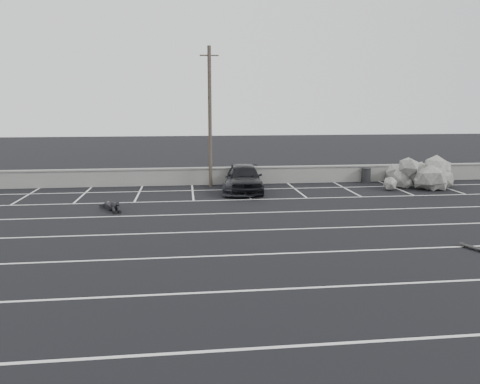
{
  "coord_description": "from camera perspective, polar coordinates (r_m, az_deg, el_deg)",
  "views": [
    {
      "loc": [
        -2.39,
        -14.66,
        4.89
      ],
      "look_at": [
        0.04,
        5.92,
        1.0
      ],
      "focal_mm": 35.0,
      "sensor_mm": 36.0,
      "label": 1
    }
  ],
  "objects": [
    {
      "name": "trash_bin",
      "position": [
        30.68,
        15.12,
        1.99
      ],
      "size": [
        0.79,
        0.79,
        0.94
      ],
      "rotation": [
        0.0,
        0.0,
        0.34
      ],
      "color": "black",
      "rests_on": "ground"
    },
    {
      "name": "seawall",
      "position": [
        29.08,
        -1.96,
        2.04
      ],
      "size": [
        50.0,
        0.45,
        1.06
      ],
      "color": "gray",
      "rests_on": "ground"
    },
    {
      "name": "utility_pole",
      "position": [
        27.91,
        -3.69,
        9.1
      ],
      "size": [
        1.09,
        0.22,
        8.21
      ],
      "color": "#4C4238",
      "rests_on": "ground"
    },
    {
      "name": "riprap_pile",
      "position": [
        30.25,
        21.84,
        1.68
      ],
      "size": [
        5.44,
        4.36,
        1.55
      ],
      "color": "gray",
      "rests_on": "ground"
    },
    {
      "name": "person",
      "position": [
        23.11,
        -15.49,
        -1.36
      ],
      "size": [
        2.64,
        3.11,
        0.49
      ],
      "primitive_type": null,
      "rotation": [
        0.0,
        0.0,
        0.38
      ],
      "color": "black",
      "rests_on": "ground"
    },
    {
      "name": "stall_lines",
      "position": [
        19.82,
        0.15,
        -3.64
      ],
      "size": [
        36.0,
        20.05,
        0.01
      ],
      "color": "silver",
      "rests_on": "ground"
    },
    {
      "name": "skateboard",
      "position": [
        17.99,
        26.52,
        -6.05
      ],
      "size": [
        0.5,
        0.8,
        0.09
      ],
      "rotation": [
        0.0,
        0.0,
        0.41
      ],
      "color": "black",
      "rests_on": "ground"
    },
    {
      "name": "car_right",
      "position": [
        26.56,
        0.19,
        1.47
      ],
      "size": [
        2.67,
        4.82,
        1.32
      ],
      "primitive_type": "imported",
      "rotation": [
        0.0,
        0.0,
        -0.19
      ],
      "color": "#26262C",
      "rests_on": "ground"
    },
    {
      "name": "car_left",
      "position": [
        26.58,
        0.53,
        1.78
      ],
      "size": [
        2.12,
        4.78,
        1.6
      ],
      "primitive_type": "imported",
      "rotation": [
        0.0,
        0.0,
        -0.05
      ],
      "color": "black",
      "rests_on": "ground"
    },
    {
      "name": "ground",
      "position": [
        15.64,
        2.42,
        -7.61
      ],
      "size": [
        120.0,
        120.0,
        0.0
      ],
      "primitive_type": "plane",
      "color": "black",
      "rests_on": "ground"
    }
  ]
}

